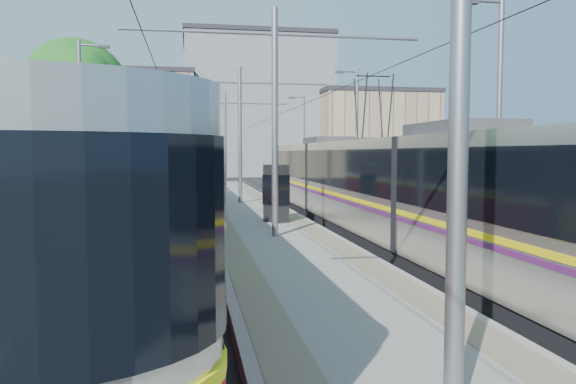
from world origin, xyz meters
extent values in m
plane|color=black|center=(0.00, 0.00, 0.00)|extent=(160.00, 160.00, 0.00)
cube|color=gray|center=(0.00, 17.00, 0.15)|extent=(4.00, 50.00, 0.30)
cube|color=gray|center=(-1.45, 17.00, 0.30)|extent=(0.70, 50.00, 0.01)
cube|color=gray|center=(1.45, 17.00, 0.30)|extent=(0.70, 50.00, 0.01)
cube|color=gray|center=(-4.32, 17.00, 0.01)|extent=(0.07, 70.00, 0.03)
cube|color=gray|center=(-2.88, 17.00, 0.01)|extent=(0.07, 70.00, 0.03)
cube|color=gray|center=(2.88, 17.00, 0.01)|extent=(0.07, 70.00, 0.03)
cube|color=gray|center=(4.32, 17.00, 0.01)|extent=(0.07, 70.00, 0.03)
cube|color=black|center=(-3.60, 9.86, 0.20)|extent=(2.30, 31.91, 0.40)
cube|color=#B0ACA1|center=(-3.60, 9.86, 1.85)|extent=(2.40, 30.31, 2.90)
cube|color=black|center=(-3.60, 9.86, 2.35)|extent=(2.43, 30.31, 1.30)
cube|color=#FFF00D|center=(-3.60, 9.86, 1.45)|extent=(2.43, 30.31, 0.12)
cube|color=#B90A10|center=(-3.60, 9.86, 0.95)|extent=(2.42, 30.31, 1.10)
cube|color=#2D2D30|center=(-3.60, 9.86, 3.45)|extent=(1.68, 3.00, 0.30)
cube|color=black|center=(3.60, 9.36, 0.20)|extent=(2.30, 31.44, 0.40)
cube|color=beige|center=(3.60, 9.36, 1.85)|extent=(2.40, 29.84, 2.90)
cube|color=black|center=(3.60, 9.36, 2.35)|extent=(2.43, 29.84, 1.30)
cube|color=#D7BF0B|center=(3.60, 9.36, 1.45)|extent=(2.43, 29.84, 0.12)
cube|color=#4A164E|center=(3.60, 9.36, 1.30)|extent=(2.43, 29.84, 0.10)
cube|color=#2D2D30|center=(3.60, 9.36, 3.45)|extent=(1.68, 3.00, 0.30)
cylinder|color=slate|center=(0.00, -4.00, 3.80)|extent=(0.20, 0.20, 7.00)
cylinder|color=slate|center=(0.00, 8.00, 3.80)|extent=(0.20, 0.20, 7.00)
cylinder|color=slate|center=(0.00, 8.00, 6.50)|extent=(9.20, 0.10, 0.10)
cylinder|color=slate|center=(0.00, 20.00, 3.80)|extent=(0.20, 0.20, 7.00)
cylinder|color=slate|center=(0.00, 20.00, 6.50)|extent=(9.20, 0.10, 0.10)
cylinder|color=slate|center=(0.00, 32.00, 3.80)|extent=(0.20, 0.20, 7.00)
cylinder|color=slate|center=(0.00, 32.00, 6.50)|extent=(9.20, 0.10, 0.10)
cylinder|color=black|center=(-3.60, 17.00, 5.55)|extent=(0.02, 70.00, 0.02)
cylinder|color=black|center=(3.60, 17.00, 5.55)|extent=(0.02, 70.00, 0.02)
cylinder|color=slate|center=(-7.50, 18.00, 4.00)|extent=(0.18, 0.18, 8.00)
cube|color=#2D2D30|center=(-6.40, 18.00, 7.75)|extent=(0.50, 0.22, 0.12)
cylinder|color=slate|center=(-7.50, 34.00, 4.00)|extent=(0.18, 0.18, 8.00)
cube|color=#2D2D30|center=(-6.40, 34.00, 7.75)|extent=(0.50, 0.22, 0.12)
cylinder|color=slate|center=(7.50, 8.00, 4.00)|extent=(0.18, 0.18, 8.00)
cube|color=#2D2D30|center=(6.40, 8.00, 7.75)|extent=(0.50, 0.22, 0.12)
cylinder|color=slate|center=(7.50, 24.00, 4.00)|extent=(0.18, 0.18, 8.00)
cube|color=#2D2D30|center=(6.40, 24.00, 7.75)|extent=(0.50, 0.22, 0.12)
cylinder|color=slate|center=(7.50, 40.00, 4.00)|extent=(0.18, 0.18, 8.00)
cube|color=#2D2D30|center=(6.40, 40.00, 7.75)|extent=(0.50, 0.22, 0.12)
cube|color=black|center=(0.57, 11.52, 1.38)|extent=(0.89, 1.08, 2.15)
cube|color=black|center=(0.57, 11.52, 1.52)|extent=(0.94, 1.13, 1.12)
cylinder|color=#382314|center=(-8.38, 21.57, 1.82)|extent=(0.50, 0.50, 3.65)
sphere|color=#154C17|center=(-8.38, 21.57, 6.04)|extent=(5.47, 5.47, 5.47)
sphere|color=#154C17|center=(-7.01, 22.48, 5.70)|extent=(3.87, 3.87, 3.87)
cube|color=gray|center=(-10.00, 60.00, 5.88)|extent=(16.00, 12.00, 11.77)
cube|color=#262328|center=(-10.00, 60.00, 12.02)|extent=(16.32, 12.24, 0.50)
cube|color=gray|center=(6.00, 64.00, 8.59)|extent=(18.00, 14.00, 17.18)
cube|color=#262328|center=(6.00, 64.00, 17.43)|extent=(18.36, 14.28, 0.50)
cube|color=gray|center=(20.00, 58.00, 5.00)|extent=(14.00, 10.00, 10.01)
cube|color=#262328|center=(20.00, 58.00, 10.26)|extent=(14.28, 10.20, 0.50)
camera|label=1|loc=(-2.62, -9.17, 2.89)|focal=35.00mm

